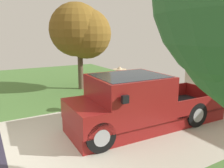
{
  "coord_description": "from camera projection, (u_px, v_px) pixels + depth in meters",
  "views": [
    {
      "loc": [
        5.43,
        -0.26,
        2.91
      ],
      "look_at": [
        -1.09,
        3.53,
        1.22
      ],
      "focal_mm": 36.23,
      "sensor_mm": 36.0,
      "label": 1
    }
  ],
  "objects": [
    {
      "name": "pickup_truck",
      "position": [
        135.0,
        104.0,
        6.97
      ],
      "size": [
        2.05,
        5.25,
        1.7
      ],
      "rotation": [
        0.0,
        0.0,
        3.1
      ],
      "color": "maroon",
      "rests_on": "ground"
    },
    {
      "name": "person_with_hat",
      "position": [
        120.0,
        87.0,
        8.36
      ],
      "size": [
        0.5,
        0.5,
        1.75
      ],
      "rotation": [
        0.0,
        0.0,
        -0.5
      ],
      "color": "brown",
      "rests_on": "ground"
    },
    {
      "name": "handbag",
      "position": [
        117.0,
        110.0,
        8.36
      ],
      "size": [
        0.36,
        0.18,
        0.45
      ],
      "color": "#232328",
      "rests_on": "ground"
    },
    {
      "name": "front_yard_tree",
      "position": [
        80.0,
        31.0,
        11.38
      ],
      "size": [
        2.94,
        3.05,
        4.42
      ],
      "color": "brown",
      "rests_on": "ground"
    }
  ]
}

